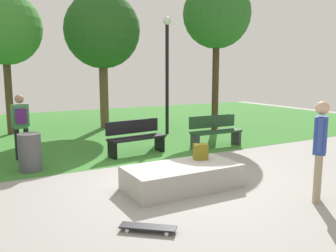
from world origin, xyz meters
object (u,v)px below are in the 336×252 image
Objects in this scene: backpack_on_ledge at (201,152)px; park_bench_by_oak at (215,130)px; tree_slender_maple at (4,29)px; lamp_post at (167,64)px; tree_tall_oak at (217,15)px; skateboard_by_ledge at (148,227)px; pedestrian_with_backpack at (21,121)px; trash_bin at (30,152)px; skater_performing_trick at (320,143)px; tree_broad_elm at (102,31)px; concrete_ledge at (182,177)px; park_bench_far_right at (135,136)px.

backpack_on_ledge is 3.41m from park_bench_by_oak.
lamp_post is at bearing -28.53° from tree_slender_maple.
park_bench_by_oak is 4.85m from tree_tall_oak.
park_bench_by_oak reaches higher than skateboard_by_ledge.
park_bench_by_oak is 5.36m from pedestrian_with_backpack.
pedestrian_with_backpack is (-0.02, 1.18, 0.56)m from trash_bin.
skater_performing_trick is 0.31× the size of tree_tall_oak.
tree_broad_elm reaches higher than lamp_post.
lamp_post is at bearing -58.03° from tree_broad_elm.
park_bench_by_oak reaches higher than trash_bin.
tree_slender_maple is (-0.88, 9.36, 3.59)m from skateboard_by_ledge.
tree_broad_elm reaches higher than tree_slender_maple.
tree_tall_oak is 8.39m from trash_bin.
concrete_ledge is 1.26× the size of skater_performing_trick.
park_bench_by_oak is 0.31× the size of tree_broad_elm.
concrete_ledge is 3.96m from park_bench_by_oak.
pedestrian_with_backpack is (-2.97, 3.62, 0.38)m from backpack_on_ledge.
lamp_post is (4.01, 6.70, 2.41)m from skateboard_by_ledge.
trash_bin is (-5.20, -0.12, -0.06)m from park_bench_by_oak.
tree_broad_elm is at bearing 109.05° from park_bench_by_oak.
concrete_ledge is 2.53m from skater_performing_trick.
skater_performing_trick is 0.33× the size of tree_broad_elm.
skater_performing_trick is 2.03× the size of trash_bin.
park_bench_by_oak is at bearing -5.76° from park_bench_far_right.
park_bench_by_oak is 0.98× the size of pedestrian_with_backpack.
tree_tall_oak reaches higher than skater_performing_trick.
backpack_on_ledge is 0.06× the size of tree_broad_elm.
park_bench_far_right is at bearing 174.24° from park_bench_by_oak.
skateboard_by_ledge is at bearing -132.44° from tree_tall_oak.
skateboard_by_ledge is 0.18× the size of lamp_post.
lamp_post is at bearing 28.18° from trash_bin.
tree_broad_elm is at bearing 74.57° from skateboard_by_ledge.
concrete_ledge is at bearing 133.82° from skater_performing_trick.
trash_bin reaches higher than concrete_ledge.
pedestrian_with_backpack is at bearing 90.99° from trash_bin.
park_bench_far_right is 6.11m from tree_tall_oak.
skateboard_by_ledge is 10.13m from tree_broad_elm.
tree_slender_maple is (-2.28, 7.98, 3.44)m from concrete_ledge.
park_bench_far_right is 3.79m from lamp_post.
tree_slender_maple reaches higher than skater_performing_trick.
skater_performing_trick reaches higher than park_bench_by_oak.
park_bench_by_oak is at bearing -45.62° from tree_slender_maple.
trash_bin is (-4.04, 4.38, -0.59)m from skater_performing_trick.
trash_bin is (-0.10, -5.33, -3.23)m from tree_slender_maple.
tree_slender_maple is at bearing 112.10° from skater_performing_trick.
tree_tall_oak is at bearing 53.60° from park_bench_by_oak.
tree_slender_maple is 6.24m from trash_bin.
skateboard_by_ledge is 10.07m from tree_slender_maple.
park_bench_far_right is at bearing -99.08° from tree_broad_elm.
park_bench_far_right is 2.92m from pedestrian_with_backpack.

